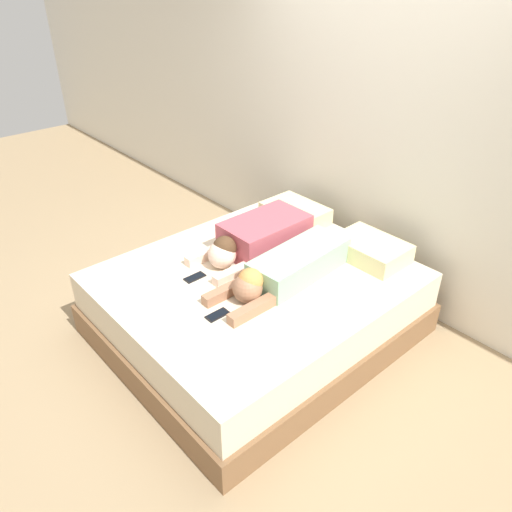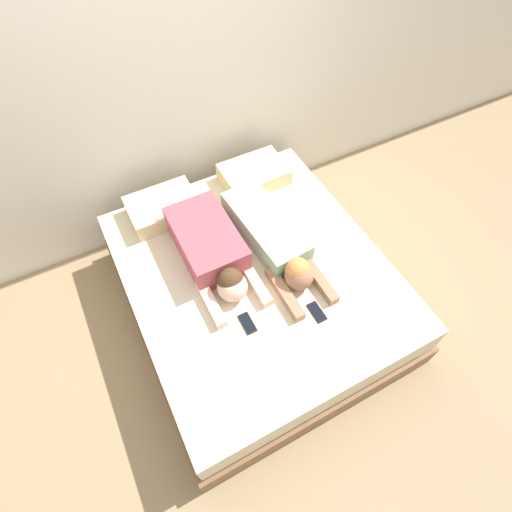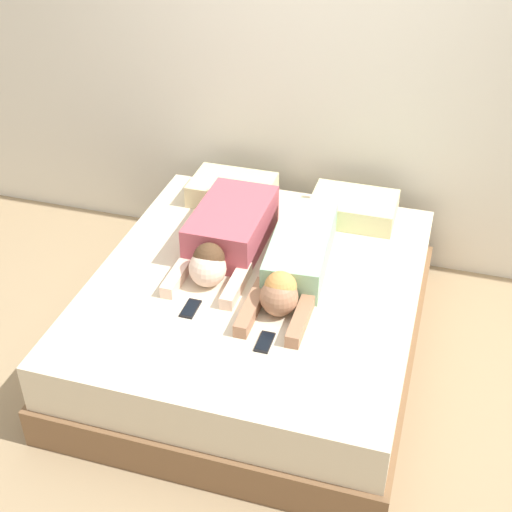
# 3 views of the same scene
# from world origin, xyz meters

# --- Properties ---
(ground_plane) EXTENTS (12.00, 12.00, 0.00)m
(ground_plane) POSITION_xyz_m (0.00, 0.00, 0.00)
(ground_plane) COLOR #9E8460
(wall_back) EXTENTS (12.00, 0.06, 2.60)m
(wall_back) POSITION_xyz_m (0.00, 1.17, 1.30)
(wall_back) COLOR silver
(wall_back) RESTS_ON ground_plane
(bed) EXTENTS (1.79, 2.04, 0.51)m
(bed) POSITION_xyz_m (0.00, 0.00, 0.25)
(bed) COLOR brown
(bed) RESTS_ON ground_plane
(pillow_head_left) EXTENTS (0.51, 0.36, 0.14)m
(pillow_head_left) POSITION_xyz_m (-0.39, 0.78, 0.58)
(pillow_head_left) COLOR beige
(pillow_head_left) RESTS_ON bed
(pillow_head_right) EXTENTS (0.51, 0.36, 0.14)m
(pillow_head_right) POSITION_xyz_m (0.39, 0.78, 0.58)
(pillow_head_right) COLOR beige
(pillow_head_right) RESTS_ON bed
(person_left) EXTENTS (0.40, 0.93, 0.24)m
(person_left) POSITION_xyz_m (-0.23, 0.21, 0.62)
(person_left) COLOR #B24C59
(person_left) RESTS_ON bed
(person_right) EXTENTS (0.36, 1.12, 0.23)m
(person_right) POSITION_xyz_m (0.19, 0.10, 0.60)
(person_right) COLOR #8CBF99
(person_right) RESTS_ON bed
(cell_phone_left) EXTENTS (0.07, 0.15, 0.01)m
(cell_phone_left) POSITION_xyz_m (-0.25, -0.35, 0.51)
(cell_phone_left) COLOR black
(cell_phone_left) RESTS_ON bed
(cell_phone_right) EXTENTS (0.07, 0.15, 0.01)m
(cell_phone_right) POSITION_xyz_m (0.19, -0.49, 0.51)
(cell_phone_right) COLOR black
(cell_phone_right) RESTS_ON bed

